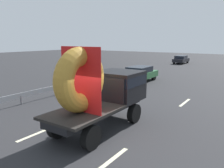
# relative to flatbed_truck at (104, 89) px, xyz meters

# --- Properties ---
(ground_plane) EXTENTS (120.00, 120.00, 0.00)m
(ground_plane) POSITION_rel_flatbed_truck_xyz_m (-0.12, -1.22, -1.72)
(ground_plane) COLOR #28282B
(flatbed_truck) EXTENTS (2.02, 5.08, 3.57)m
(flatbed_truck) POSITION_rel_flatbed_truck_xyz_m (0.00, 0.00, 0.00)
(flatbed_truck) COLOR black
(flatbed_truck) RESTS_ON ground_plane
(distant_sedan) EXTENTS (1.84, 4.29, 1.40)m
(distant_sedan) POSITION_rel_flatbed_truck_xyz_m (-3.72, 10.79, -0.97)
(distant_sedan) COLOR black
(distant_sedan) RESTS_ON ground_plane
(guardrail) EXTENTS (0.10, 10.67, 0.71)m
(guardrail) POSITION_rel_flatbed_truck_xyz_m (-6.16, 4.07, -1.20)
(guardrail) COLOR gray
(guardrail) RESTS_ON ground_plane
(lane_dash_left_near) EXTENTS (0.16, 2.33, 0.01)m
(lane_dash_left_near) POSITION_rel_flatbed_truck_xyz_m (-1.86, -1.93, -1.72)
(lane_dash_left_near) COLOR beige
(lane_dash_left_near) RESTS_ON ground_plane
(lane_dash_left_far) EXTENTS (0.16, 2.02, 0.01)m
(lane_dash_left_far) POSITION_rel_flatbed_truck_xyz_m (-1.86, 5.37, -1.72)
(lane_dash_left_far) COLOR beige
(lane_dash_left_far) RESTS_ON ground_plane
(lane_dash_right_near) EXTENTS (0.16, 2.79, 0.01)m
(lane_dash_right_near) POSITION_rel_flatbed_truck_xyz_m (1.86, -2.61, -1.72)
(lane_dash_right_near) COLOR beige
(lane_dash_right_near) RESTS_ON ground_plane
(lane_dash_right_far) EXTENTS (0.16, 2.00, 0.01)m
(lane_dash_right_far) POSITION_rel_flatbed_truck_xyz_m (1.86, 5.94, -1.72)
(lane_dash_right_far) COLOR beige
(lane_dash_right_far) RESTS_ON ground_plane
(oncoming_car) EXTENTS (1.68, 3.91, 1.28)m
(oncoming_car) POSITION_rel_flatbed_truck_xyz_m (-5.47, 28.96, -1.04)
(oncoming_car) COLOR black
(oncoming_car) RESTS_ON ground_plane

